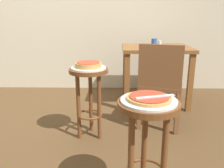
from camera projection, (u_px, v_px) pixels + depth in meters
name	position (u px, v px, depth m)	size (l,w,h in m)	color
ground_plane	(44.00, 139.00, 2.19)	(6.00, 6.00, 0.00)	brown
stool_foreground	(147.00, 131.00, 1.34)	(0.34, 0.34, 0.65)	brown
serving_plate_foreground	(149.00, 101.00, 1.29)	(0.31, 0.31, 0.01)	silver
pizza_foreground	(149.00, 98.00, 1.28)	(0.24, 0.24, 0.02)	tan
stool_middle	(89.00, 88.00, 2.13)	(0.34, 0.34, 0.65)	brown
serving_plate_middle	(88.00, 68.00, 2.07)	(0.31, 0.31, 0.01)	white
pizza_middle	(88.00, 65.00, 2.07)	(0.23, 0.23, 0.05)	tan
dining_table	(156.00, 57.00, 2.95)	(0.83, 0.69, 0.73)	brown
cup_near_edge	(154.00, 43.00, 2.74)	(0.07, 0.07, 0.11)	#3360B2
condiment_shaker	(160.00, 44.00, 2.87)	(0.04, 0.04, 0.08)	white
wooden_chair	(160.00, 83.00, 2.31)	(0.49, 0.49, 0.85)	brown
pizza_server_knife	(155.00, 97.00, 1.26)	(0.22, 0.02, 0.01)	silver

